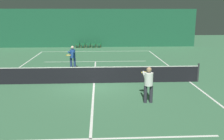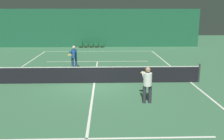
{
  "view_description": "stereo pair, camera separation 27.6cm",
  "coord_description": "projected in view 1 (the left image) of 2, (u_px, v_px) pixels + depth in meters",
  "views": [
    {
      "loc": [
        0.31,
        -13.57,
        3.88
      ],
      "look_at": [
        0.98,
        -0.75,
        0.92
      ],
      "focal_mm": 40.0,
      "sensor_mm": 36.0,
      "label": 1
    },
    {
      "loc": [
        0.58,
        -13.59,
        3.88
      ],
      "look_at": [
        0.98,
        -0.75,
        0.92
      ],
      "focal_mm": 40.0,
      "sensor_mm": 36.0,
      "label": 2
    }
  ],
  "objects": [
    {
      "name": "courtside_chair_1",
      "position": [
        84.0,
        43.0,
        28.17
      ],
      "size": [
        0.44,
        0.44,
        0.84
      ],
      "rotation": [
        0.0,
        0.0,
        -1.57
      ],
      "color": "brown",
      "rests_on": "ground"
    },
    {
      "name": "courtside_chair_3",
      "position": [
        94.0,
        43.0,
        28.24
      ],
      "size": [
        0.44,
        0.44,
        0.84
      ],
      "rotation": [
        0.0,
        0.0,
        -1.57
      ],
      "color": "brown",
      "rests_on": "ground"
    },
    {
      "name": "court_line_service_near",
      "position": [
        90.0,
        139.0,
        7.84
      ],
      "size": [
        8.25,
        0.1,
        0.0
      ],
      "color": "white",
      "rests_on": "ground"
    },
    {
      "name": "courtside_chair_0",
      "position": [
        78.0,
        44.0,
        28.14
      ],
      "size": [
        0.44,
        0.44,
        0.84
      ],
      "rotation": [
        0.0,
        0.0,
        -1.57
      ],
      "color": "brown",
      "rests_on": "ground"
    },
    {
      "name": "court_line_centre",
      "position": [
        94.0,
        83.0,
        14.06
      ],
      "size": [
        0.1,
        12.8,
        0.0
      ],
      "color": "white",
      "rests_on": "ground"
    },
    {
      "name": "court_line_sideline_right",
      "position": [
        190.0,
        82.0,
        14.34
      ],
      "size": [
        0.1,
        23.8,
        0.0
      ],
      "color": "white",
      "rests_on": "ground"
    },
    {
      "name": "court_line_baseline_far",
      "position": [
        96.0,
        51.0,
        25.65
      ],
      "size": [
        11.0,
        0.1,
        0.0
      ],
      "color": "white",
      "rests_on": "ground"
    },
    {
      "name": "courtside_chair_2",
      "position": [
        89.0,
        43.0,
        28.21
      ],
      "size": [
        0.44,
        0.44,
        0.84
      ],
      "rotation": [
        0.0,
        0.0,
        -1.57
      ],
      "color": "brown",
      "rests_on": "ground"
    },
    {
      "name": "court_line_service_far",
      "position": [
        95.0,
        61.0,
        20.29
      ],
      "size": [
        8.25,
        0.1,
        0.0
      ],
      "color": "white",
      "rests_on": "ground"
    },
    {
      "name": "ground_plane",
      "position": [
        94.0,
        83.0,
        14.06
      ],
      "size": [
        60.0,
        60.0,
        0.0
      ],
      "primitive_type": "plane",
      "color": "#3D704C"
    },
    {
      "name": "courtside_chair_4",
      "position": [
        100.0,
        43.0,
        28.27
      ],
      "size": [
        0.44,
        0.44,
        0.84
      ],
      "rotation": [
        0.0,
        0.0,
        -1.57
      ],
      "color": "brown",
      "rests_on": "ground"
    },
    {
      "name": "player_near",
      "position": [
        148.0,
        82.0,
        10.86
      ],
      "size": [
        0.4,
        1.33,
        1.61
      ],
      "rotation": [
        0.0,
        0.0,
        1.58
      ],
      "color": "#2D2D38",
      "rests_on": "ground"
    },
    {
      "name": "player_far",
      "position": [
        72.0,
        56.0,
        17.3
      ],
      "size": [
        0.57,
        1.38,
        1.65
      ],
      "rotation": [
        0.0,
        0.0,
        -1.73
      ],
      "color": "navy",
      "rests_on": "ground"
    },
    {
      "name": "tennis_net",
      "position": [
        94.0,
        74.0,
        13.95
      ],
      "size": [
        12.0,
        0.1,
        1.07
      ],
      "color": "black",
      "rests_on": "ground"
    },
    {
      "name": "backdrop_curtain",
      "position": [
        96.0,
        28.0,
        28.41
      ],
      "size": [
        23.0,
        0.12,
        4.31
      ],
      "color": "#1E5B3D",
      "rests_on": "ground"
    }
  ]
}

